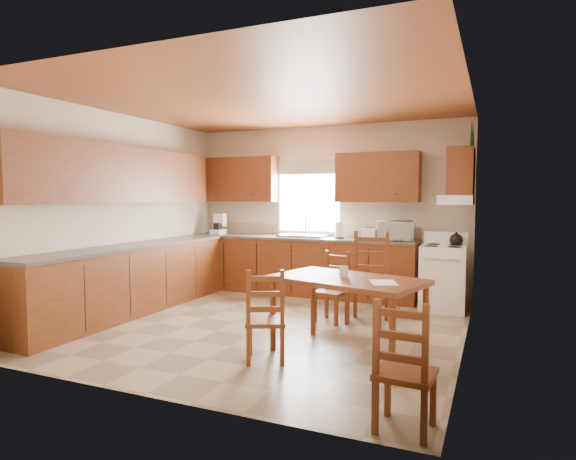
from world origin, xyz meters
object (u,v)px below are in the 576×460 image
at_px(chair_near_left, 266,315).
at_px(chair_far_left, 367,278).
at_px(microwave, 395,231).
at_px(dining_table, 347,316).
at_px(stove, 443,279).
at_px(chair_near_right, 405,364).
at_px(chair_far_right, 331,287).

bearing_deg(chair_near_left, chair_far_left, -132.06).
height_order(microwave, dining_table, microwave).
height_order(stove, dining_table, stove).
relative_size(chair_near_left, chair_near_right, 0.99).
height_order(stove, chair_near_right, chair_near_right).
relative_size(chair_near_left, chair_far_left, 0.80).
bearing_deg(chair_near_right, dining_table, -54.95).
bearing_deg(dining_table, stove, 88.81).
xyz_separation_m(stove, dining_table, (-0.68, -2.32, -0.05)).
bearing_deg(chair_near_right, chair_far_right, -57.55).
bearing_deg(chair_far_left, dining_table, -84.72).
bearing_deg(microwave, chair_near_left, -115.66).
bearing_deg(chair_far_left, chair_far_right, -163.16).
xyz_separation_m(chair_near_right, chair_far_right, (-1.33, 2.48, -0.02)).
xyz_separation_m(chair_near_left, chair_far_right, (0.12, 1.62, -0.01)).
height_order(chair_near_right, chair_far_right, chair_near_right).
height_order(microwave, chair_far_left, microwave).
relative_size(stove, dining_table, 0.61).
distance_m(microwave, dining_table, 2.67).
distance_m(stove, microwave, 0.99).
bearing_deg(dining_table, microwave, 106.01).
bearing_deg(chair_far_left, chair_near_right, -70.76).
xyz_separation_m(dining_table, chair_near_right, (0.79, -1.33, 0.06)).
relative_size(chair_near_left, chair_far_right, 1.03).
bearing_deg(chair_near_right, stove, -84.05).
xyz_separation_m(microwave, dining_table, (0.04, -2.58, -0.68)).
bearing_deg(dining_table, chair_near_right, -43.97).
xyz_separation_m(dining_table, chair_near_left, (-0.66, -0.47, 0.06)).
height_order(stove, microwave, microwave).
relative_size(microwave, chair_far_right, 0.55).
bearing_deg(chair_near_left, microwave, -126.41).
distance_m(stove, chair_far_right, 1.69).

